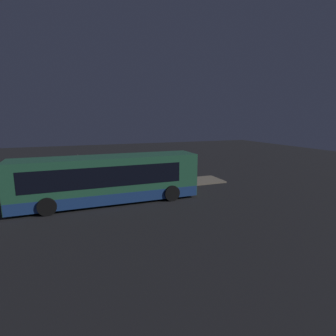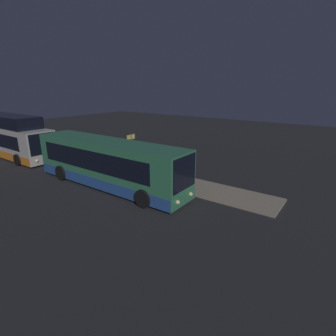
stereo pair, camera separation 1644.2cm
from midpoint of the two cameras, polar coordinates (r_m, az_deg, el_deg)
name	(u,v)px [view 1 (the left image)]	position (r m, az deg, el deg)	size (l,w,h in m)	color
ground	(115,201)	(16.36, -37.66, -13.23)	(80.00, 80.00, 0.00)	#232326
platform	(109,189)	(18.96, -35.19, -9.63)	(20.00, 2.64, 0.12)	gray
bus_lead	(107,180)	(15.85, -40.12, -8.26)	(12.11, 2.72, 3.11)	#2D704C
passenger_boarding	(132,179)	(17.43, -30.76, -7.62)	(0.53, 0.67, 1.63)	silver
passenger_waiting	(141,173)	(18.13, -27.37, -6.15)	(0.39, 0.54, 1.82)	#6B604C
passenger_with_bags	(112,177)	(18.37, -35.01, -6.95)	(0.48, 0.59, 1.71)	gray
suitcase	(142,180)	(18.85, -26.38, -7.60)	(0.41, 0.21, 0.90)	black
sign_post	(78,167)	(20.02, -41.00, -4.04)	(0.10, 0.90, 2.67)	#4C4C51
trash_bin	(153,180)	(18.34, -23.74, -7.90)	(0.44, 0.44, 0.65)	#593319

